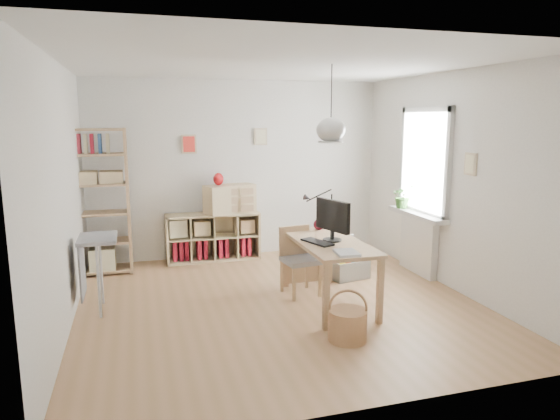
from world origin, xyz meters
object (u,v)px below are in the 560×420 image
object	(u,v)px
chair	(299,256)
drawer_chest	(230,199)
storage_chest	(346,264)
tall_bookshelf	(98,196)
monitor	(333,218)
cube_shelf	(211,240)
desk	(329,249)

from	to	relation	value
chair	drawer_chest	xyz separation A→B (m)	(-0.52, 1.76, 0.46)
storage_chest	drawer_chest	xyz separation A→B (m)	(-1.34, 1.33, 0.76)
tall_bookshelf	chair	xyz separation A→B (m)	(2.37, -1.52, -0.62)
monitor	cube_shelf	bearing A→B (deg)	97.40
monitor	drawer_chest	distance (m)	2.34
cube_shelf	monitor	bearing A→B (deg)	-64.81
tall_bookshelf	cube_shelf	bearing A→B (deg)	10.19
desk	drawer_chest	world-z (taller)	drawer_chest
storage_chest	monitor	distance (m)	1.34
chair	drawer_chest	size ratio (longest dim) A/B	1.11
cube_shelf	chair	bearing A→B (deg)	-65.93
storage_chest	drawer_chest	size ratio (longest dim) A/B	0.88
cube_shelf	chair	distance (m)	1.98
chair	cube_shelf	bearing A→B (deg)	106.16
chair	monitor	size ratio (longest dim) A/B	1.56
desk	monitor	bearing A→B (deg)	-24.16
tall_bookshelf	drawer_chest	xyz separation A→B (m)	(1.85, 0.24, -0.16)
storage_chest	chair	bearing A→B (deg)	-164.23
monitor	drawer_chest	size ratio (longest dim) A/B	0.71
desk	storage_chest	bearing A→B (deg)	54.73
cube_shelf	drawer_chest	bearing A→B (deg)	-8.19
cube_shelf	monitor	xyz separation A→B (m)	(1.06, -2.25, 0.72)
chair	storage_chest	size ratio (longest dim) A/B	1.26
cube_shelf	desk	bearing A→B (deg)	-65.39
cube_shelf	tall_bookshelf	xyz separation A→B (m)	(-1.56, -0.28, 0.79)
chair	monitor	world-z (taller)	monitor
monitor	desk	bearing A→B (deg)	138.06
tall_bookshelf	storage_chest	world-z (taller)	tall_bookshelf
storage_chest	drawer_chest	world-z (taller)	drawer_chest
desk	chair	size ratio (longest dim) A/B	1.82
cube_shelf	chair	xyz separation A→B (m)	(0.80, -1.80, 0.17)
desk	drawer_chest	bearing A→B (deg)	108.59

